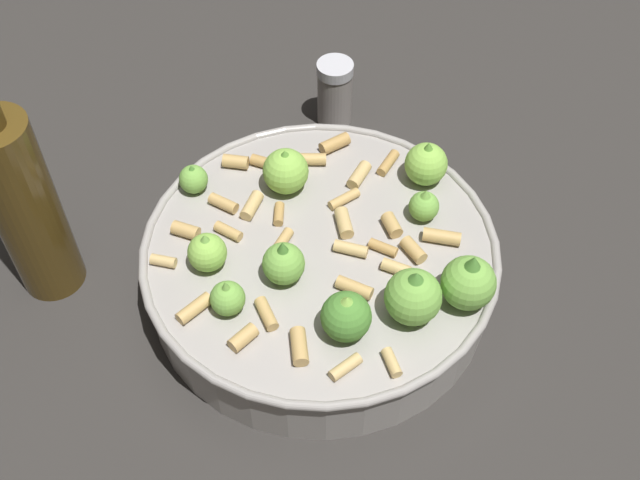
% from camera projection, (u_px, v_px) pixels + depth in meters
% --- Properties ---
extents(ground_plane, '(2.40, 2.40, 0.00)m').
position_uv_depth(ground_plane, '(320.00, 286.00, 0.74)').
color(ground_plane, '#2D2B28').
extents(cooking_pan, '(0.32, 0.32, 0.12)m').
position_uv_depth(cooking_pan, '(323.00, 263.00, 0.71)').
color(cooking_pan, '#9E9993').
rests_on(cooking_pan, ground).
extents(pepper_shaker, '(0.04, 0.04, 0.08)m').
position_uv_depth(pepper_shaker, '(335.00, 93.00, 0.86)').
color(pepper_shaker, gray).
rests_on(pepper_shaker, ground).
extents(olive_oil_bottle, '(0.06, 0.06, 0.24)m').
position_uv_depth(olive_oil_bottle, '(24.00, 204.00, 0.67)').
color(olive_oil_bottle, '#4C3814').
rests_on(olive_oil_bottle, ground).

